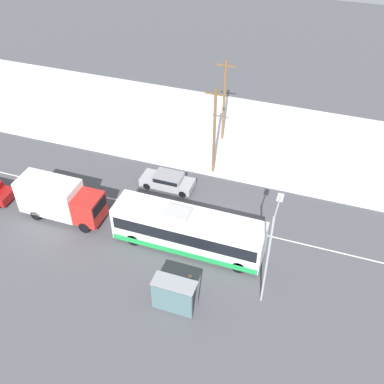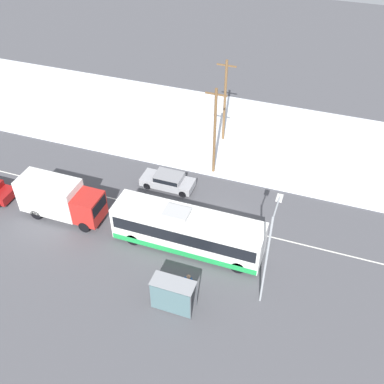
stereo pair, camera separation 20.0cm
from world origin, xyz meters
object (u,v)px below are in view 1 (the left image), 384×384
object	(u,v)px
box_truck	(59,199)
pedestrian_at_stop	(190,282)
city_bus	(188,231)
streetlamp	(270,246)
utility_pole_roadside	(214,131)
utility_pole_snowlot	(224,100)
sedan_car	(168,180)
bus_shelter	(173,294)

from	to	relation	value
box_truck	pedestrian_at_stop	size ratio (longest dim) A/B	3.77
city_bus	streetlamp	bearing A→B (deg)	-22.51
city_bus	utility_pole_roadside	world-z (taller)	utility_pole_roadside
streetlamp	utility_pole_snowlot	distance (m)	18.72
utility_pole_snowlot	sedan_car	bearing A→B (deg)	-104.79
sedan_car	utility_pole_roadside	bearing A→B (deg)	-131.95
box_truck	sedan_car	distance (m)	8.95
utility_pole_roadside	utility_pole_snowlot	distance (m)	5.37
box_truck	streetlamp	world-z (taller)	streetlamp
bus_shelter	utility_pole_snowlot	xyz separation A→B (m)	(-2.59, 20.10, 2.59)
utility_pole_roadside	city_bus	bearing A→B (deg)	-84.20
city_bus	sedan_car	size ratio (longest dim) A/B	2.43
sedan_car	streetlamp	distance (m)	13.64
box_truck	utility_pole_snowlot	distance (m)	17.29
box_truck	bus_shelter	world-z (taller)	box_truck
city_bus	sedan_car	distance (m)	7.12
sedan_car	utility_pole_roadside	world-z (taller)	utility_pole_roadside
city_bus	bus_shelter	bearing A→B (deg)	-80.14
sedan_car	streetlamp	bearing A→B (deg)	139.88
pedestrian_at_stop	utility_pole_roadside	xyz separation A→B (m)	(-2.42, 13.14, 3.17)
box_truck	sedan_car	xyz separation A→B (m)	(6.52, 6.04, -1.03)
bus_shelter	pedestrian_at_stop	bearing A→B (deg)	72.48
streetlamp	utility_pole_roadside	bearing A→B (deg)	120.91
bus_shelter	utility_pole_snowlot	size ratio (longest dim) A/B	0.34
streetlamp	utility_pole_snowlot	bearing A→B (deg)	114.33
sedan_car	city_bus	bearing A→B (deg)	123.51
city_bus	utility_pole_snowlot	bearing A→B (deg)	96.38
bus_shelter	utility_pole_roadside	world-z (taller)	utility_pole_roadside
pedestrian_at_stop	utility_pole_roadside	distance (m)	13.73
city_bus	pedestrian_at_stop	xyz separation A→B (m)	(1.48, -3.94, -0.49)
pedestrian_at_stop	utility_pole_roadside	size ratio (longest dim) A/B	0.22
city_bus	pedestrian_at_stop	world-z (taller)	city_bus
streetlamp	utility_pole_snowlot	xyz separation A→B (m)	(-7.71, 17.05, -0.39)
box_truck	bus_shelter	size ratio (longest dim) A/B	2.41
sedan_car	pedestrian_at_stop	xyz separation A→B (m)	(5.39, -9.83, 0.34)
city_bus	bus_shelter	distance (m)	5.66
box_truck	utility_pole_roadside	xyz separation A→B (m)	(9.49, 9.35, 2.48)
city_bus	sedan_car	bearing A→B (deg)	123.51
bus_shelter	streetlamp	xyz separation A→B (m)	(5.12, 3.05, 2.98)
city_bus	bus_shelter	world-z (taller)	city_bus
streetlamp	utility_pole_snowlot	size ratio (longest dim) A/B	0.91
box_truck	sedan_car	size ratio (longest dim) A/B	1.47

